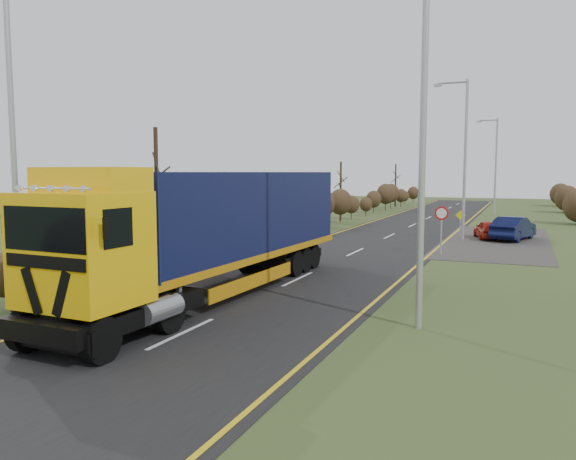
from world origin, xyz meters
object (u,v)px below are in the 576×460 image
Objects in this scene: lorry at (218,224)px; streetlight_near at (418,116)px; car_red_hatchback at (489,230)px; speed_sign at (441,221)px; car_blue_sedan at (513,229)px.

streetlight_near is at bearing -9.55° from lorry.
car_red_hatchback is 8.39m from speed_sign.
streetlight_near reaches higher than car_blue_sedan.
car_red_hatchback is 22.57m from streetlight_near.
lorry is at bearing 168.31° from streetlight_near.
lorry is 22.44m from car_blue_sedan.
speed_sign is at bearing 84.41° from car_blue_sedan.
car_red_hatchback is at bearing 14.32° from car_blue_sedan.
speed_sign is (-3.24, -8.07, 1.01)m from car_blue_sedan.
streetlight_near is (-2.08, -21.95, 4.88)m from car_blue_sedan.
streetlight_near is (-0.65, -22.00, 5.01)m from car_red_hatchback.
streetlight_near is 4.12× the size of speed_sign.
streetlight_near is (6.79, -1.41, 3.18)m from lorry.
lorry is at bearing 82.93° from car_blue_sedan.
speed_sign is (-1.81, -8.12, 1.14)m from car_red_hatchback.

